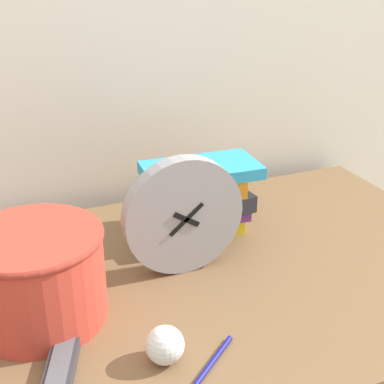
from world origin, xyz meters
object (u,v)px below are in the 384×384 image
(tv_remote, at_px, (62,363))
(basket, at_px, (36,274))
(crumpled_paper_ball, at_px, (165,345))
(pen, at_px, (208,368))
(book_stack, at_px, (197,196))
(desk_clock, at_px, (183,216))

(tv_remote, bearing_deg, basket, 94.66)
(crumpled_paper_ball, bearing_deg, tv_remote, 164.17)
(basket, height_order, pen, basket)
(book_stack, height_order, crumpled_paper_ball, book_stack)
(pen, bearing_deg, basket, 133.33)
(desk_clock, height_order, pen, desk_clock)
(book_stack, xyz_separation_m, pen, (-0.15, -0.40, -0.07))
(desk_clock, xyz_separation_m, book_stack, (0.08, 0.14, -0.03))
(desk_clock, xyz_separation_m, pen, (-0.06, -0.26, -0.11))
(crumpled_paper_ball, bearing_deg, basket, 131.17)
(tv_remote, bearing_deg, crumpled_paper_ball, -15.83)
(desk_clock, bearing_deg, basket, -170.65)
(basket, distance_m, crumpled_paper_ball, 0.24)
(pen, bearing_deg, book_stack, 69.46)
(book_stack, xyz_separation_m, crumpled_paper_ball, (-0.20, -0.35, -0.05))
(tv_remote, xyz_separation_m, pen, (0.19, -0.08, -0.01))
(book_stack, bearing_deg, desk_clock, -121.56)
(desk_clock, xyz_separation_m, tv_remote, (-0.26, -0.18, -0.10))
(book_stack, bearing_deg, tv_remote, -137.15)
(desk_clock, bearing_deg, crumpled_paper_ball, -117.71)
(book_stack, bearing_deg, basket, -152.64)
(basket, bearing_deg, desk_clock, 9.35)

